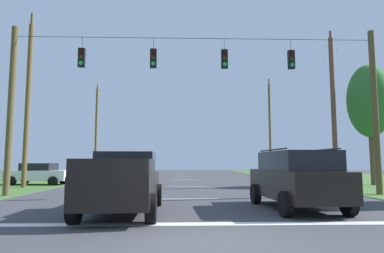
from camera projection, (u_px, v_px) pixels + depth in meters
ground_plane at (201, 246)px, 6.53m from camera, size 120.00×120.00×0.00m
stop_bar_stripe at (196, 224)px, 8.83m from camera, size 15.43×0.45×0.01m
lane_dash_0 at (190, 199)px, 14.79m from camera, size 2.50×0.15×0.01m
lane_dash_1 at (187, 186)px, 22.30m from camera, size 2.50×0.15×0.01m
lane_dash_2 at (186, 180)px, 30.34m from camera, size 2.50×0.15×0.01m
lane_dash_3 at (185, 176)px, 37.34m from camera, size 2.50×0.15×0.01m
lane_dash_4 at (185, 175)px, 42.32m from camera, size 2.50×0.15×0.01m
overhead_signal_span at (195, 101)px, 16.69m from camera, size 18.31×0.31×8.31m
pickup_truck at (124, 182)px, 10.84m from camera, size 2.38×5.44×1.95m
suv_black at (296, 178)px, 11.69m from camera, size 2.43×4.90×2.05m
distant_car_crossing_white at (39, 174)px, 23.70m from camera, size 4.40×2.21×1.52m
utility_pole_mid_right at (333, 107)px, 23.14m from camera, size 0.32×1.99×10.77m
utility_pole_far_right at (270, 127)px, 39.68m from camera, size 0.28×1.84×11.46m
utility_pole_mid_left at (28, 99)px, 21.60m from camera, size 0.30×1.92×11.34m
utility_pole_far_left at (96, 131)px, 38.52m from camera, size 0.28×1.55×10.50m
tree_roadside_right at (369, 101)px, 23.72m from camera, size 2.94×2.94×8.46m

